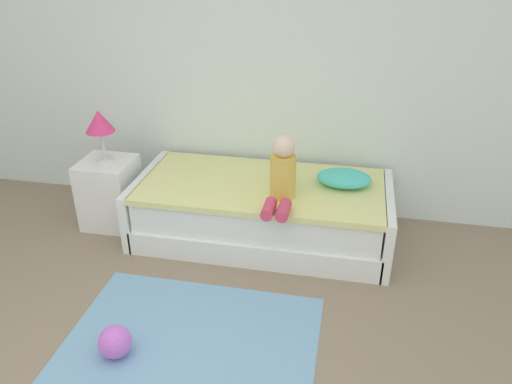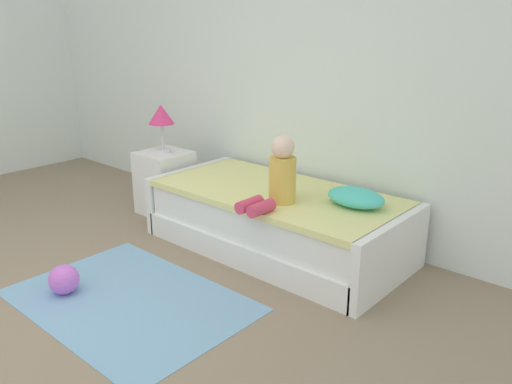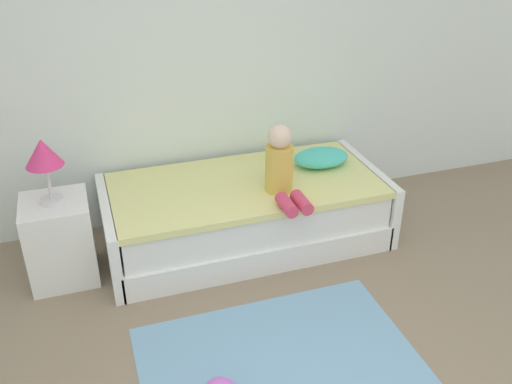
% 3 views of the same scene
% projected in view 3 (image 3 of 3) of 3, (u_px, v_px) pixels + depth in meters
% --- Properties ---
extents(wall_rear, '(7.20, 0.10, 2.90)m').
position_uv_depth(wall_rear, '(177.00, 39.00, 4.13)').
color(wall_rear, silver).
rests_on(wall_rear, ground).
extents(bed, '(2.11, 1.00, 0.50)m').
position_uv_depth(bed, '(246.00, 212.00, 4.30)').
color(bed, white).
rests_on(bed, ground).
extents(nightstand, '(0.44, 0.44, 0.60)m').
position_uv_depth(nightstand, '(60.00, 240.00, 3.86)').
color(nightstand, white).
rests_on(nightstand, ground).
extents(table_lamp, '(0.24, 0.24, 0.45)m').
position_uv_depth(table_lamp, '(43.00, 156.00, 3.55)').
color(table_lamp, silver).
rests_on(table_lamp, nightstand).
extents(child_figure, '(0.20, 0.51, 0.50)m').
position_uv_depth(child_figure, '(282.00, 167.00, 3.94)').
color(child_figure, gold).
rests_on(child_figure, bed).
extents(pillow, '(0.44, 0.30, 0.13)m').
position_uv_depth(pillow, '(321.00, 157.00, 4.41)').
color(pillow, '#4CCCBC').
rests_on(pillow, bed).
extents(area_rug, '(1.60, 1.10, 0.01)m').
position_uv_depth(area_rug, '(280.00, 361.00, 3.27)').
color(area_rug, '#7AA8CC').
rests_on(area_rug, ground).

